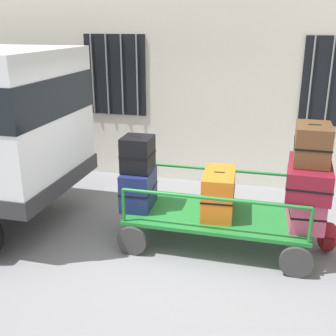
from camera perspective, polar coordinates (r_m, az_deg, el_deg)
The scene contains 11 objects.
ground_plane at distance 5.85m, azimuth 0.56°, elevation -11.18°, with size 40.00×40.00×0.00m, color gray.
building_wall at distance 7.89m, azimuth 5.91°, elevation 15.75°, with size 12.00×0.38×5.00m.
luggage_cart at distance 5.91m, azimuth 6.73°, elevation -6.76°, with size 2.51×1.27×0.46m.
cart_railing at distance 5.73m, azimuth 6.90°, elevation -2.61°, with size 2.39×1.13×0.47m.
suitcase_left_bottom at distance 5.98m, azimuth -4.02°, elevation -2.80°, with size 0.45×0.66×0.54m.
suitcase_left_middle at distance 5.80m, azimuth -4.14°, elevation 1.92°, with size 0.42×0.44×0.49m.
suitcase_midleft_bottom at distance 5.76m, azimuth 6.87°, elevation -3.40°, with size 0.47×0.80×0.60m.
suitcase_center_bottom at distance 5.77m, azimuth 18.09°, elevation -5.04°, with size 0.48×0.82×0.45m.
suitcase_center_middle at distance 5.59m, azimuth 18.54°, elevation -1.25°, with size 0.58×1.01×0.38m.
suitcase_center_top at distance 5.50m, azimuth 18.99°, elevation 3.11°, with size 0.44×0.64×0.49m.
backpack at distance 6.11m, azimuth 20.86°, elevation -8.80°, with size 0.27×0.22×0.44m.
Camera 1 is at (1.21, -4.90, 2.95)m, focal length 44.95 mm.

